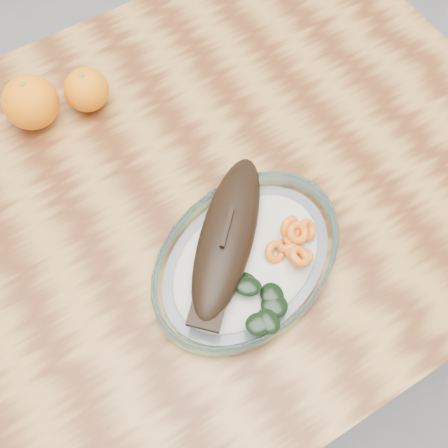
% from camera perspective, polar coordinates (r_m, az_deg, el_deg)
% --- Properties ---
extents(ground, '(3.00, 3.00, 0.00)m').
position_cam_1_polar(ground, '(1.53, -4.05, -11.97)').
color(ground, slate).
rests_on(ground, ground).
extents(dining_table, '(1.20, 0.80, 0.75)m').
position_cam_1_polar(dining_table, '(0.92, -6.59, -1.30)').
color(dining_table, '#5A2E15').
rests_on(dining_table, ground).
extents(plated_meal, '(0.67, 0.67, 0.08)m').
position_cam_1_polar(plated_meal, '(0.77, 2.24, -3.31)').
color(plated_meal, white).
rests_on(plated_meal, dining_table).
extents(orange_left, '(0.09, 0.09, 0.09)m').
position_cam_1_polar(orange_left, '(0.93, -19.04, 11.59)').
color(orange_left, orange).
rests_on(orange_left, dining_table).
extents(orange_right, '(0.07, 0.07, 0.07)m').
position_cam_1_polar(orange_right, '(0.93, -13.80, 13.09)').
color(orange_right, orange).
rests_on(orange_right, dining_table).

